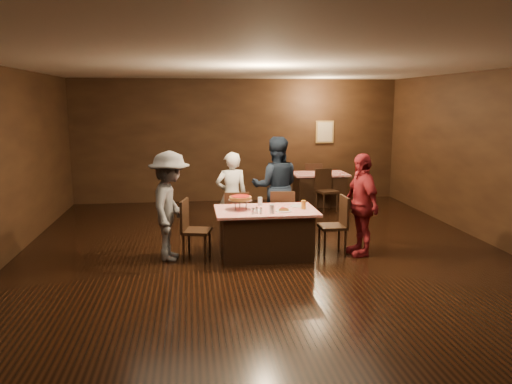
# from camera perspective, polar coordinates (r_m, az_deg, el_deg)

# --- Properties ---
(room) EXTENTS (10.00, 10.04, 3.02)m
(room) POSITION_cam_1_polar(r_m,az_deg,el_deg) (7.40, 1.53, 7.81)
(room) COLOR black
(room) RESTS_ON ground
(main_table) EXTENTS (1.60, 1.00, 0.77)m
(main_table) POSITION_cam_1_polar(r_m,az_deg,el_deg) (8.02, 1.11, -4.69)
(main_table) COLOR #A50B0D
(main_table) RESTS_ON ground
(back_table) EXTENTS (1.30, 0.90, 0.77)m
(back_table) POSITION_cam_1_polar(r_m,az_deg,el_deg) (12.08, 7.23, 0.35)
(back_table) COLOR #A30A13
(back_table) RESTS_ON ground
(chair_far_left) EXTENTS (0.45, 0.45, 0.95)m
(chair_far_left) POSITION_cam_1_polar(r_m,az_deg,el_deg) (8.67, -2.24, -2.93)
(chair_far_left) COLOR black
(chair_far_left) RESTS_ON ground
(chair_far_right) EXTENTS (0.47, 0.47, 0.95)m
(chair_far_right) POSITION_cam_1_polar(r_m,az_deg,el_deg) (8.78, 2.97, -2.77)
(chair_far_right) COLOR black
(chair_far_right) RESTS_ON ground
(chair_end_left) EXTENTS (0.51, 0.51, 0.95)m
(chair_end_left) POSITION_cam_1_polar(r_m,az_deg,el_deg) (7.91, -6.81, -4.30)
(chair_end_left) COLOR black
(chair_end_left) RESTS_ON ground
(chair_end_right) EXTENTS (0.42, 0.42, 0.95)m
(chair_end_right) POSITION_cam_1_polar(r_m,az_deg,el_deg) (8.23, 8.73, -3.77)
(chair_end_right) COLOR black
(chair_end_right) RESTS_ON ground
(chair_back_near) EXTENTS (0.51, 0.51, 0.95)m
(chair_back_near) POSITION_cam_1_polar(r_m,az_deg,el_deg) (11.39, 8.12, 0.19)
(chair_back_near) COLOR black
(chair_back_near) RESTS_ON ground
(chair_back_far) EXTENTS (0.50, 0.50, 0.95)m
(chair_back_far) POSITION_cam_1_polar(r_m,az_deg,el_deg) (12.63, 6.55, 1.23)
(chair_back_far) COLOR black
(chair_back_far) RESTS_ON ground
(diner_white_jacket) EXTENTS (0.62, 0.44, 1.58)m
(diner_white_jacket) POSITION_cam_1_polar(r_m,az_deg,el_deg) (8.97, -2.80, -0.43)
(diner_white_jacket) COLOR silver
(diner_white_jacket) RESTS_ON ground
(diner_navy_hoodie) EXTENTS (0.96, 0.78, 1.84)m
(diner_navy_hoodie) POSITION_cam_1_polar(r_m,az_deg,el_deg) (9.16, 2.26, 0.62)
(diner_navy_hoodie) COLOR black
(diner_navy_hoodie) RESTS_ON ground
(diner_grey_knit) EXTENTS (0.79, 1.19, 1.71)m
(diner_grey_knit) POSITION_cam_1_polar(r_m,az_deg,el_deg) (7.87, -9.80, -1.60)
(diner_grey_knit) COLOR #55555A
(diner_grey_knit) RESTS_ON ground
(diner_red_shirt) EXTENTS (0.53, 1.02, 1.66)m
(diner_red_shirt) POSITION_cam_1_polar(r_m,az_deg,el_deg) (8.19, 11.94, -1.41)
(diner_red_shirt) COLOR maroon
(diner_red_shirt) RESTS_ON ground
(pizza_stand) EXTENTS (0.38, 0.38, 0.22)m
(pizza_stand) POSITION_cam_1_polar(r_m,az_deg,el_deg) (7.89, -1.80, -0.72)
(pizza_stand) COLOR black
(pizza_stand) RESTS_ON main_table
(plate_with_slice) EXTENTS (0.25, 0.25, 0.06)m
(plate_with_slice) POSITION_cam_1_polar(r_m,az_deg,el_deg) (7.79, 3.14, -2.05)
(plate_with_slice) COLOR white
(plate_with_slice) RESTS_ON main_table
(plate_empty) EXTENTS (0.25, 0.25, 0.01)m
(plate_empty) POSITION_cam_1_polar(r_m,az_deg,el_deg) (8.17, 4.79, -1.61)
(plate_empty) COLOR white
(plate_empty) RESTS_ON main_table
(glass_front_left) EXTENTS (0.08, 0.08, 0.14)m
(glass_front_left) POSITION_cam_1_polar(r_m,az_deg,el_deg) (7.63, 1.83, -1.96)
(glass_front_left) COLOR silver
(glass_front_left) RESTS_ON main_table
(glass_amber) EXTENTS (0.08, 0.08, 0.14)m
(glass_amber) POSITION_cam_1_polar(r_m,az_deg,el_deg) (7.97, 5.45, -1.46)
(glass_amber) COLOR #BF7F26
(glass_amber) RESTS_ON main_table
(glass_back) EXTENTS (0.08, 0.08, 0.14)m
(glass_back) POSITION_cam_1_polar(r_m,az_deg,el_deg) (8.20, 0.47, -1.09)
(glass_back) COLOR silver
(glass_back) RESTS_ON main_table
(condiments) EXTENTS (0.17, 0.10, 0.09)m
(condiments) POSITION_cam_1_polar(r_m,az_deg,el_deg) (7.62, 0.10, -2.13)
(condiments) COLOR silver
(condiments) RESTS_ON main_table
(napkin_center) EXTENTS (0.19, 0.19, 0.01)m
(napkin_center) POSITION_cam_1_polar(r_m,az_deg,el_deg) (7.98, 3.26, -1.92)
(napkin_center) COLOR white
(napkin_center) RESTS_ON main_table
(napkin_left) EXTENTS (0.21, 0.21, 0.01)m
(napkin_left) POSITION_cam_1_polar(r_m,az_deg,el_deg) (7.86, 0.10, -2.09)
(napkin_left) COLOR white
(napkin_left) RESTS_ON main_table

